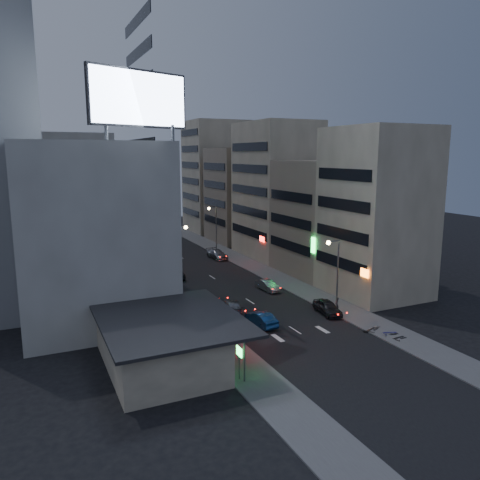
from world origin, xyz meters
TOP-DOWN VIEW (x-y plane):
  - ground at (0.00, 0.00)m, footprint 180.00×180.00m
  - sidewalk_left at (-8.00, 30.00)m, footprint 4.00×120.00m
  - sidewalk_right at (8.00, 30.00)m, footprint 4.00×120.00m
  - food_court at (-13.90, 2.00)m, footprint 11.00×13.00m
  - white_building at (-17.00, 20.00)m, footprint 14.00×24.00m
  - shophouse_near at (15.00, 10.50)m, footprint 10.00×11.00m
  - shophouse_mid at (15.50, 22.00)m, footprint 11.00×12.00m
  - shophouse_far at (15.00, 35.00)m, footprint 10.00×14.00m
  - far_left_a at (-15.50, 45.00)m, footprint 11.00×10.00m
  - far_left_b at (-16.00, 58.00)m, footprint 12.00×10.00m
  - far_right_a at (15.50, 50.00)m, footprint 11.00×12.00m
  - far_right_b at (16.00, 64.00)m, footprint 12.00×12.00m
  - billboard at (-12.99, 9.97)m, footprint 9.52×3.75m
  - street_lamp_right_near at (5.90, 6.00)m, footprint 1.60×0.44m
  - street_lamp_left at (-5.90, 22.00)m, footprint 1.60×0.44m
  - street_lamp_right_far at (5.90, 40.00)m, footprint 1.60×0.44m
  - parked_car_right_near at (5.60, 6.61)m, footprint 2.30×4.55m
  - parked_car_right_mid at (3.95, 17.06)m, footprint 1.65×4.05m
  - parked_car_left at (-5.11, 27.67)m, footprint 2.49×5.12m
  - parked_car_right_far at (5.08, 36.69)m, footprint 2.39×5.18m
  - road_car_blue at (-2.42, 6.52)m, footprint 1.83×4.39m
  - road_car_silver at (-3.44, 11.55)m, footprint 2.71×4.84m
  - person at (6.79, 6.59)m, footprint 0.66×0.66m
  - scooter_black_a at (8.16, -1.70)m, footprint 0.79×1.94m
  - scooter_silver_a at (7.99, -0.78)m, footprint 1.01×1.92m
  - scooter_blue at (8.33, -0.72)m, footprint 1.27×2.01m
  - scooter_black_b at (7.22, 1.20)m, footprint 1.35×2.15m
  - scooter_silver_b at (7.77, 1.39)m, footprint 0.96×1.83m

SIDE VIEW (x-z plane):
  - ground at x=0.00m, z-range 0.00..0.00m
  - sidewalk_left at x=-8.00m, z-range 0.00..0.12m
  - sidewalk_right at x=8.00m, z-range 0.00..0.12m
  - parked_car_right_mid at x=3.95m, z-range 0.00..1.31m
  - scooter_silver_b at x=7.77m, z-range 0.12..1.19m
  - road_car_silver at x=-3.44m, z-range 0.00..1.32m
  - scooter_silver_a at x=7.99m, z-range 0.12..1.24m
  - scooter_black_a at x=8.16m, z-range 0.12..1.28m
  - parked_car_left at x=-5.11m, z-range 0.00..1.40m
  - scooter_blue at x=8.33m, z-range 0.12..1.29m
  - road_car_blue at x=-2.42m, z-range 0.00..1.41m
  - parked_car_right_far at x=5.08m, z-range 0.00..1.47m
  - parked_car_right_near at x=5.60m, z-range 0.00..1.49m
  - scooter_black_b at x=7.22m, z-range 0.12..1.37m
  - person at x=6.79m, z-range 0.12..1.66m
  - food_court at x=-13.90m, z-range 0.05..3.92m
  - street_lamp_right_near at x=5.90m, z-range 1.35..9.37m
  - street_lamp_left at x=-5.90m, z-range 1.35..9.37m
  - street_lamp_right_far at x=5.90m, z-range 1.35..9.37m
  - far_left_b at x=-16.00m, z-range 0.00..15.00m
  - shophouse_mid at x=15.50m, z-range 0.00..16.00m
  - white_building at x=-17.00m, z-range 0.00..18.00m
  - far_right_a at x=15.50m, z-range 0.00..18.00m
  - shophouse_near at x=15.00m, z-range 0.00..20.00m
  - far_left_a at x=-15.50m, z-range 0.00..20.00m
  - shophouse_far at x=15.00m, z-range 0.00..22.00m
  - far_right_b at x=16.00m, z-range 0.00..24.00m
  - billboard at x=-12.99m, z-range 18.56..24.76m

